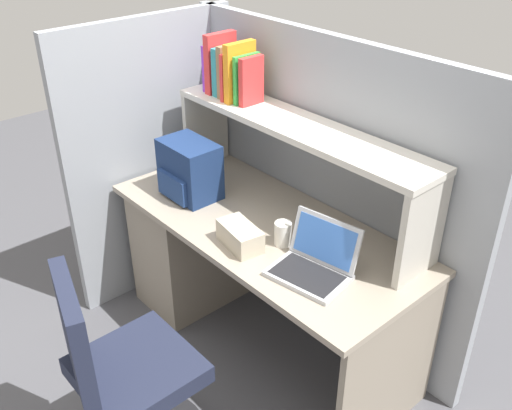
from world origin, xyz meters
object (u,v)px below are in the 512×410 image
Objects in this scene: paper_cup at (283,234)px; office_chair at (125,385)px; laptop at (314,263)px; computer_mouse at (170,175)px; backpack at (189,170)px; tissue_box at (240,236)px.

office_chair reaches higher than paper_cup.
laptop is 0.38× the size of office_chair.
paper_cup is 0.12× the size of office_chair.
paper_cup is at bearing 168.38° from laptop.
laptop is 1.09m from computer_mouse.
paper_cup is (0.63, 0.04, -0.08)m from backpack.
laptop is at bearing -0.23° from computer_mouse.
backpack reaches higher than laptop.
paper_cup is at bearing 4.00° from backpack.
tissue_box reaches higher than computer_mouse.
computer_mouse is 0.47× the size of tissue_box.
backpack is at bearing 179.72° from laptop.
laptop reaches higher than computer_mouse.
computer_mouse is at bearing 179.15° from tissue_box.
laptop is 0.88m from backpack.
paper_cup is 0.49× the size of tissue_box.
backpack is 1.08m from office_chair.
paper_cup is at bearing 61.75° from tissue_box.
tissue_box is 0.77m from office_chair.
paper_cup is 0.90m from office_chair.
backpack is 0.54m from tissue_box.
computer_mouse is 1.18m from office_chair.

